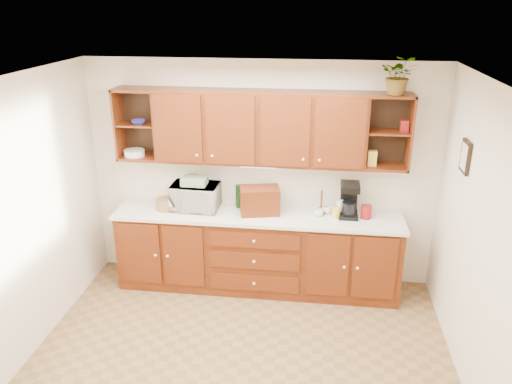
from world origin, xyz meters
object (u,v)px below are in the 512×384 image
(potted_plant, at_px, (399,75))
(bread_box, at_px, (260,201))
(coffee_maker, at_px, (349,200))
(microwave, at_px, (195,197))

(potted_plant, bearing_deg, bread_box, -177.03)
(bread_box, xyz_separation_m, coffee_maker, (0.99, 0.06, 0.03))
(coffee_maker, xyz_separation_m, potted_plant, (0.40, 0.01, 1.36))
(coffee_maker, relative_size, potted_plant, 0.99)
(microwave, xyz_separation_m, coffee_maker, (1.73, 0.03, 0.04))
(coffee_maker, distance_m, potted_plant, 1.42)
(bread_box, height_order, potted_plant, potted_plant)
(microwave, distance_m, coffee_maker, 1.73)
(microwave, distance_m, bread_box, 0.75)
(potted_plant, bearing_deg, coffee_maker, -178.30)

